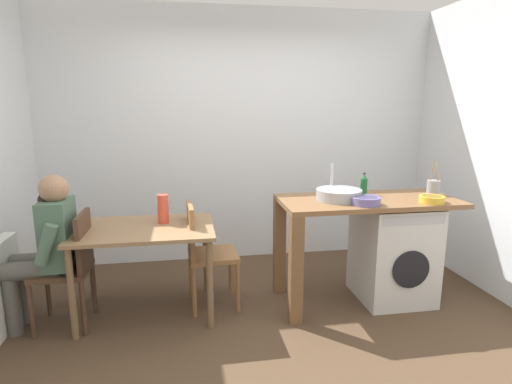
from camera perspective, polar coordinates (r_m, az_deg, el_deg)
The scene contains 16 objects.
ground_plane at distance 3.32m, azimuth 2.38°, elevation -18.93°, with size 5.46×5.46×0.00m, color #4C3826.
wall_back at distance 4.59m, azimuth -2.03°, elevation 7.47°, with size 4.60×0.10×2.70m, color silver.
dining_table at distance 3.50m, azimuth -14.99°, elevation -6.17°, with size 1.10×0.76×0.74m.
chair_person_seat at distance 3.54m, azimuth -23.94°, elevation -8.89°, with size 0.40×0.40×0.90m.
chair_opposite at distance 3.57m, azimuth -7.12°, elevation -7.78°, with size 0.42×0.42×0.90m.
seated_person at distance 3.54m, azimuth -26.70°, elevation -6.37°, with size 0.50×0.51×1.20m.
kitchen_counter at distance 3.61m, azimuth 11.90°, elevation -3.48°, with size 1.50×0.68×0.92m.
washing_machine at distance 3.90m, azimuth 18.25°, elevation -7.77°, with size 0.60×0.61×0.86m.
sink_basin at distance 3.55m, azimuth 11.27°, elevation -0.35°, with size 0.38×0.38×0.09m, color #9EA0A5.
tap at distance 3.69m, azimuth 10.34°, elevation 1.67°, with size 0.02×0.02×0.28m, color #B2B2B7.
bottle_tall_green at distance 3.82m, azimuth 14.53°, elevation 1.01°, with size 0.06×0.06×0.19m.
mixing_bowl at distance 3.43m, azimuth 14.80°, elevation -1.11°, with size 0.23×0.23×0.06m.
utensil_crock at distance 3.99m, azimuth 23.11°, elevation 0.62°, with size 0.11×0.11×0.30m.
colander at distance 3.68m, azimuth 22.93°, elevation -0.87°, with size 0.20×0.20×0.06m.
vase at distance 3.52m, azimuth -12.61°, elevation -2.26°, with size 0.09×0.09×0.24m, color #D84C38.
scissors at distance 3.55m, azimuth 15.02°, elevation -1.21°, with size 0.15×0.06×0.01m.
Camera 1 is at (-0.60, -2.79, 1.70)m, focal length 29.23 mm.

